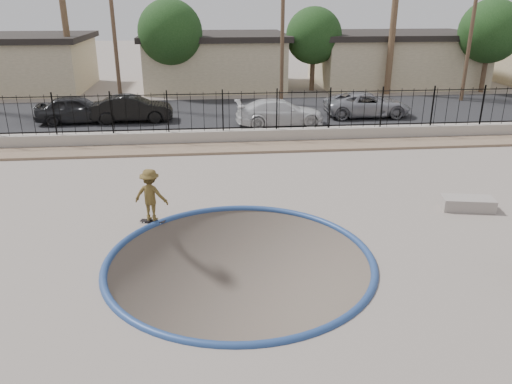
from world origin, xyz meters
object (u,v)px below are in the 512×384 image
Objects in this scene: car_d at (367,105)px; concrete_ledge at (468,204)px; car_c at (280,112)px; car_b at (132,109)px; skater at (151,198)px; skateboard at (153,221)px; car_a at (77,109)px.

concrete_ledge is at bearing 176.62° from car_d.
car_c is at bearing 107.19° from car_d.
concrete_ledge is 18.14m from car_b.
skater is 13.05m from car_c.
car_b is 13.09m from car_d.
skater is 0.75m from skateboard.
skateboard is 0.18× the size of car_b.
concrete_ledge reaches higher than skateboard.
car_a is at bearing 88.05° from car_b.
car_d is at bearing 86.44° from concrete_ledge.
car_c reaches higher than concrete_ledge.
car_a is at bearing -51.54° from skater.
skater is at bearing 141.31° from car_d.
car_b reaches higher than car_d.
car_c is 0.96× the size of car_d.
concrete_ledge is 0.37× the size of car_b.
car_b is (-2.29, 13.40, -0.06)m from skater.
concrete_ledge is (9.97, 0.04, -0.60)m from skater.
car_b is (-12.26, 13.36, 0.54)m from concrete_ledge.
concrete_ledge is 12.57m from car_c.
car_a reaches higher than car_d.
car_d is at bearing -111.57° from skater.
car_d is at bearing -92.42° from car_a.
car_b reaches higher than skateboard.
car_a is 1.00× the size of car_b.
car_d is (10.80, 13.40, -0.09)m from skater.
car_d is (0.83, 13.36, 0.51)m from concrete_ledge.
skateboard is 14.39m from car_a.
car_b is at bearing -63.01° from skater.
car_c is at bearing -97.98° from skater.
car_b reaches higher than concrete_ledge.
skater is 2.07× the size of skateboard.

